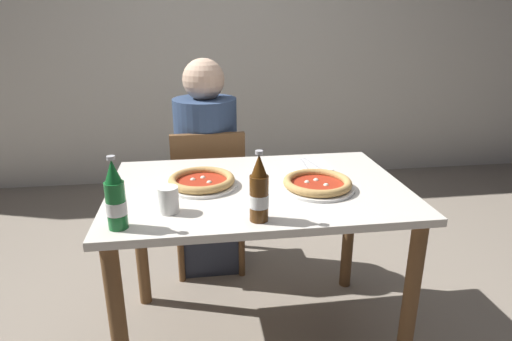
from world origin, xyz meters
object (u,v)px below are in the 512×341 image
beer_bottle_left (115,199)px  pizza_marinara_far (202,181)px  napkin_with_cutlery (308,165)px  chair_behind_table (209,193)px  beer_bottle_center (259,192)px  dining_table_main (258,211)px  paper_cup (168,200)px  diner_seated (207,173)px  pizza_margherita_near (317,184)px

beer_bottle_left → pizza_marinara_far: bearing=50.3°
napkin_with_cutlery → chair_behind_table: bearing=140.1°
pizza_marinara_far → beer_bottle_center: size_ratio=1.17×
beer_bottle_center → napkin_with_cutlery: 0.63m
dining_table_main → pizza_marinara_far: size_ratio=4.14×
pizza_marinara_far → beer_bottle_left: beer_bottle_left is taller
chair_behind_table → dining_table_main: bearing=105.8°
chair_behind_table → paper_cup: 0.89m
dining_table_main → paper_cup: size_ratio=12.63×
diner_seated → pizza_margherita_near: bearing=-59.8°
dining_table_main → beer_bottle_center: beer_bottle_center is taller
pizza_margherita_near → napkin_with_cutlery: pizza_margherita_near is taller
diner_seated → chair_behind_table: bearing=-88.2°
dining_table_main → beer_bottle_left: beer_bottle_left is taller
pizza_marinara_far → diner_seated: bearing=86.5°
pizza_margherita_near → beer_bottle_left: (-0.74, -0.24, 0.08)m
dining_table_main → pizza_margherita_near: 0.28m
pizza_margherita_near → paper_cup: (-0.58, -0.14, 0.03)m
pizza_margherita_near → beer_bottle_left: bearing=-161.9°
beer_bottle_left → beer_bottle_center: (0.46, -0.01, 0.00)m
chair_behind_table → diner_seated: bearing=-89.5°
chair_behind_table → pizza_margherita_near: 0.85m
dining_table_main → paper_cup: paper_cup is taller
pizza_margherita_near → paper_cup: size_ratio=3.13×
beer_bottle_center → dining_table_main: bearing=82.4°
paper_cup → chair_behind_table: bearing=78.9°
dining_table_main → beer_bottle_left: bearing=-148.8°
diner_seated → pizza_margherita_near: 0.86m
chair_behind_table → beer_bottle_left: bearing=69.5°
pizza_margherita_near → pizza_marinara_far: (-0.46, 0.10, 0.00)m
chair_behind_table → napkin_with_cutlery: chair_behind_table is taller
dining_table_main → chair_behind_table: size_ratio=1.41×
chair_behind_table → diner_seated: diner_seated is taller
dining_table_main → pizza_marinara_far: (-0.23, 0.03, 0.14)m
chair_behind_table → pizza_marinara_far: (-0.04, -0.58, 0.29)m
pizza_marinara_far → paper_cup: size_ratio=3.05×
beer_bottle_left → beer_bottle_center: 0.46m
napkin_with_cutlery → paper_cup: (-0.62, -0.43, 0.04)m
diner_seated → beer_bottle_left: size_ratio=4.89×
pizza_marinara_far → beer_bottle_left: size_ratio=1.17×
diner_seated → pizza_margherita_near: diner_seated is taller
pizza_marinara_far → beer_bottle_center: bearing=-61.9°
beer_bottle_left → paper_cup: 0.20m
beer_bottle_center → diner_seated: bearing=98.6°
dining_table_main → pizza_marinara_far: pizza_marinara_far is taller
diner_seated → napkin_with_cutlery: diner_seated is taller
diner_seated → paper_cup: (-0.16, -0.87, 0.21)m
diner_seated → napkin_with_cutlery: 0.66m
diner_seated → beer_bottle_left: (-0.32, -0.97, 0.27)m
pizza_margherita_near → diner_seated: bearing=120.2°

